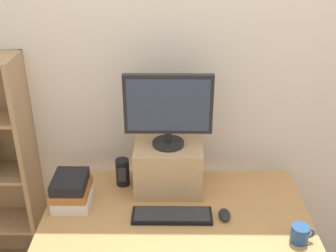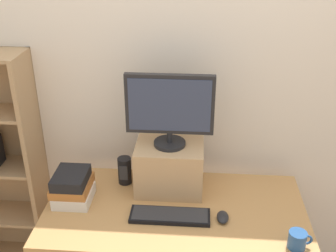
% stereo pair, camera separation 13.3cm
% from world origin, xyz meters
% --- Properties ---
extents(back_wall, '(7.00, 0.08, 2.60)m').
position_xyz_m(back_wall, '(0.00, 0.52, 1.30)').
color(back_wall, beige).
rests_on(back_wall, ground_plane).
extents(desk, '(1.45, 0.75, 0.77)m').
position_xyz_m(desk, '(0.00, 0.00, 0.69)').
color(desk, '#B7844C').
rests_on(desk, ground_plane).
extents(riser_box, '(0.39, 0.31, 0.29)m').
position_xyz_m(riser_box, '(-0.05, 0.20, 0.91)').
color(riser_box, tan).
rests_on(riser_box, desk).
extents(computer_monitor, '(0.49, 0.18, 0.42)m').
position_xyz_m(computer_monitor, '(-0.05, 0.20, 1.28)').
color(computer_monitor, black).
rests_on(computer_monitor, riser_box).
extents(keyboard, '(0.43, 0.14, 0.02)m').
position_xyz_m(keyboard, '(-0.02, -0.09, 0.78)').
color(keyboard, black).
rests_on(keyboard, desk).
extents(computer_mouse, '(0.06, 0.10, 0.04)m').
position_xyz_m(computer_mouse, '(0.26, -0.08, 0.78)').
color(computer_mouse, black).
rests_on(computer_mouse, desk).
extents(book_stack, '(0.21, 0.24, 0.18)m').
position_xyz_m(book_stack, '(-0.59, 0.03, 0.85)').
color(book_stack, silver).
rests_on(book_stack, desk).
extents(coffee_mug, '(0.12, 0.09, 0.09)m').
position_xyz_m(coffee_mug, '(0.61, -0.27, 0.81)').
color(coffee_mug, '#234C84').
rests_on(coffee_mug, desk).
extents(desk_speaker, '(0.08, 0.09, 0.17)m').
position_xyz_m(desk_speaker, '(-0.32, 0.23, 0.85)').
color(desk_speaker, black).
rests_on(desk_speaker, desk).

